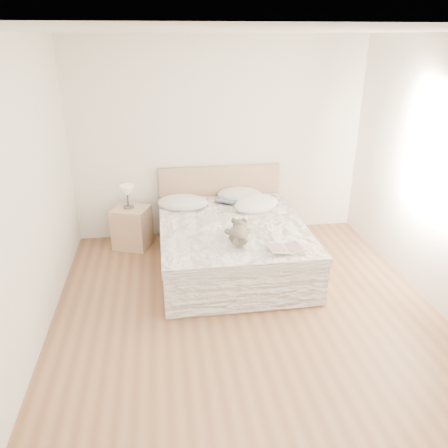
{
  "coord_description": "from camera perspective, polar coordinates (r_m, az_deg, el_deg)",
  "views": [
    {
      "loc": [
        -0.8,
        -3.63,
        2.66
      ],
      "look_at": [
        -0.11,
        1.05,
        0.62
      ],
      "focal_mm": 35.0,
      "sensor_mm": 36.0,
      "label": 1
    }
  ],
  "objects": [
    {
      "name": "floor",
      "position": [
        4.57,
        3.36,
        -12.3
      ],
      "size": [
        4.0,
        4.5,
        0.0
      ],
      "primitive_type": "cube",
      "color": "brown",
      "rests_on": "ground"
    },
    {
      "name": "ceiling",
      "position": [
        3.72,
        4.41,
        23.87
      ],
      "size": [
        4.0,
        4.5,
        0.0
      ],
      "primitive_type": "cube",
      "color": "white",
      "rests_on": "ground"
    },
    {
      "name": "wall_back",
      "position": [
        6.08,
        -0.66,
        10.87
      ],
      "size": [
        4.0,
        0.02,
        2.7
      ],
      "primitive_type": "cube",
      "color": "white",
      "rests_on": "ground"
    },
    {
      "name": "wall_front",
      "position": [
        2.07,
        17.46,
        -17.32
      ],
      "size": [
        4.0,
        0.02,
        2.7
      ],
      "primitive_type": "cube",
      "color": "white",
      "rests_on": "ground"
    },
    {
      "name": "wall_left",
      "position": [
        4.04,
        -25.15,
        2.12
      ],
      "size": [
        0.02,
        4.5,
        2.7
      ],
      "primitive_type": "cube",
      "color": "white",
      "rests_on": "ground"
    },
    {
      "name": "window",
      "position": [
        4.97,
        26.26,
        6.82
      ],
      "size": [
        0.02,
        1.3,
        1.1
      ],
      "primitive_type": "cube",
      "color": "white",
      "rests_on": "wall_right"
    },
    {
      "name": "bed",
      "position": [
        5.43,
        0.92,
        -2.39
      ],
      "size": [
        1.72,
        2.14,
        1.0
      ],
      "color": "tan",
      "rests_on": "floor"
    },
    {
      "name": "nightstand",
      "position": [
        6.04,
        -11.92,
        -0.44
      ],
      "size": [
        0.56,
        0.54,
        0.56
      ],
      "primitive_type": "cube",
      "rotation": [
        0.0,
        0.0,
        -0.37
      ],
      "color": "tan",
      "rests_on": "floor"
    },
    {
      "name": "table_lamp",
      "position": [
        5.88,
        -12.53,
        4.12
      ],
      "size": [
        0.26,
        0.26,
        0.31
      ],
      "color": "#48443E",
      "rests_on": "nightstand"
    },
    {
      "name": "pillow_left",
      "position": [
        5.79,
        -5.41,
        2.78
      ],
      "size": [
        0.74,
        0.58,
        0.2
      ],
      "primitive_type": "ellipsoid",
      "rotation": [
        0.0,
        0.0,
        -0.2
      ],
      "color": "silver",
      "rests_on": "bed"
    },
    {
      "name": "pillow_middle",
      "position": [
        6.07,
        2.12,
        3.84
      ],
      "size": [
        0.73,
        0.59,
        0.19
      ],
      "primitive_type": "ellipsoid",
      "rotation": [
        0.0,
        0.0,
        -0.26
      ],
      "color": "silver",
      "rests_on": "bed"
    },
    {
      "name": "pillow_right",
      "position": [
        5.73,
        4.24,
        2.61
      ],
      "size": [
        0.82,
        0.77,
        0.2
      ],
      "primitive_type": "ellipsoid",
      "rotation": [
        0.0,
        0.0,
        0.61
      ],
      "color": "white",
      "rests_on": "bed"
    },
    {
      "name": "blouse",
      "position": [
        5.76,
        3.38,
        2.64
      ],
      "size": [
        0.65,
        0.68,
        0.02
      ],
      "primitive_type": null,
      "rotation": [
        0.0,
        0.0,
        0.15
      ],
      "color": "#455577",
      "rests_on": "bed"
    },
    {
      "name": "photo_book",
      "position": [
        5.77,
        -5.78,
        2.58
      ],
      "size": [
        0.31,
        0.22,
        0.02
      ],
      "primitive_type": "cube",
      "rotation": [
        0.0,
        0.0,
        -0.07
      ],
      "color": "white",
      "rests_on": "bed"
    },
    {
      "name": "childrens_book",
      "position": [
        4.59,
        7.98,
        -3.15
      ],
      "size": [
        0.38,
        0.28,
        0.02
      ],
      "primitive_type": "cube",
      "rotation": [
        0.0,
        0.0,
        0.09
      ],
      "color": "beige",
      "rests_on": "bed"
    },
    {
      "name": "teddy_bear",
      "position": [
        4.7,
        1.87,
        -1.99
      ],
      "size": [
        0.3,
        0.39,
        0.19
      ],
      "primitive_type": null,
      "rotation": [
        0.0,
        0.0,
        -0.12
      ],
      "color": "brown",
      "rests_on": "bed"
    }
  ]
}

